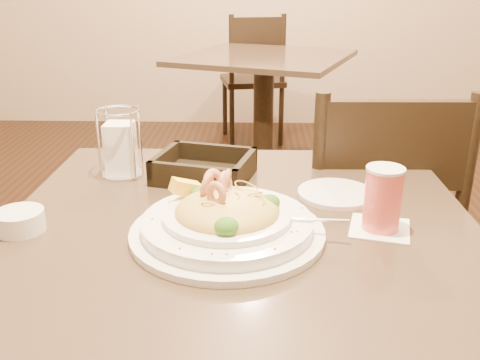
{
  "coord_description": "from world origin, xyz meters",
  "views": [
    {
      "loc": [
        0.03,
        -0.91,
        1.19
      ],
      "look_at": [
        0.0,
        0.02,
        0.82
      ],
      "focal_mm": 40.0,
      "sensor_mm": 36.0,
      "label": 1
    }
  ],
  "objects_px": {
    "butter_ramekin": "(20,221)",
    "main_table": "(240,327)",
    "bread_basket": "(204,170)",
    "pasta_bowl": "(227,220)",
    "drink_glass": "(383,199)",
    "background_table": "(264,95)",
    "dining_chair_far": "(254,75)",
    "dining_chair_near": "(372,234)",
    "side_plate": "(336,194)",
    "napkin_caddy": "(121,147)"
  },
  "relations": [
    {
      "from": "main_table",
      "to": "drink_glass",
      "type": "bearing_deg",
      "value": -3.44
    },
    {
      "from": "drink_glass",
      "to": "butter_ramekin",
      "type": "distance_m",
      "value": 0.66
    },
    {
      "from": "dining_chair_near",
      "to": "dining_chair_far",
      "type": "height_order",
      "value": "same"
    },
    {
      "from": "butter_ramekin",
      "to": "drink_glass",
      "type": "bearing_deg",
      "value": 2.44
    },
    {
      "from": "butter_ramekin",
      "to": "main_table",
      "type": "bearing_deg",
      "value": 6.24
    },
    {
      "from": "napkin_caddy",
      "to": "background_table",
      "type": "bearing_deg",
      "value": 79.91
    },
    {
      "from": "dining_chair_far",
      "to": "bread_basket",
      "type": "xyz_separation_m",
      "value": [
        -0.09,
        -2.72,
        0.27
      ]
    },
    {
      "from": "drink_glass",
      "to": "bread_basket",
      "type": "xyz_separation_m",
      "value": [
        -0.35,
        0.25,
        -0.04
      ]
    },
    {
      "from": "dining_chair_near",
      "to": "napkin_caddy",
      "type": "bearing_deg",
      "value": 15.89
    },
    {
      "from": "napkin_caddy",
      "to": "side_plate",
      "type": "height_order",
      "value": "napkin_caddy"
    },
    {
      "from": "napkin_caddy",
      "to": "butter_ramekin",
      "type": "bearing_deg",
      "value": -111.62
    },
    {
      "from": "main_table",
      "to": "butter_ramekin",
      "type": "xyz_separation_m",
      "value": [
        -0.4,
        -0.04,
        0.25
      ]
    },
    {
      "from": "dining_chair_near",
      "to": "dining_chair_far",
      "type": "xyz_separation_m",
      "value": [
        -0.36,
        2.5,
        0.0
      ]
    },
    {
      "from": "dining_chair_far",
      "to": "side_plate",
      "type": "height_order",
      "value": "dining_chair_far"
    },
    {
      "from": "background_table",
      "to": "drink_glass",
      "type": "xyz_separation_m",
      "value": [
        0.19,
        -2.24,
        0.3
      ]
    },
    {
      "from": "napkin_caddy",
      "to": "side_plate",
      "type": "relative_size",
      "value": 0.97
    },
    {
      "from": "side_plate",
      "to": "pasta_bowl",
      "type": "bearing_deg",
      "value": -139.04
    },
    {
      "from": "dining_chair_far",
      "to": "napkin_caddy",
      "type": "height_order",
      "value": "dining_chair_far"
    },
    {
      "from": "bread_basket",
      "to": "side_plate",
      "type": "distance_m",
      "value": 0.3
    },
    {
      "from": "dining_chair_far",
      "to": "pasta_bowl",
      "type": "height_order",
      "value": "dining_chair_far"
    },
    {
      "from": "main_table",
      "to": "side_plate",
      "type": "xyz_separation_m",
      "value": [
        0.2,
        0.14,
        0.24
      ]
    },
    {
      "from": "main_table",
      "to": "bread_basket",
      "type": "bearing_deg",
      "value": 110.78
    },
    {
      "from": "background_table",
      "to": "dining_chair_far",
      "type": "relative_size",
      "value": 1.25
    },
    {
      "from": "dining_chair_near",
      "to": "drink_glass",
      "type": "xyz_separation_m",
      "value": [
        -0.1,
        -0.47,
        0.31
      ]
    },
    {
      "from": "pasta_bowl",
      "to": "drink_glass",
      "type": "relative_size",
      "value": 3.0
    },
    {
      "from": "side_plate",
      "to": "butter_ramekin",
      "type": "bearing_deg",
      "value": -162.97
    },
    {
      "from": "pasta_bowl",
      "to": "side_plate",
      "type": "height_order",
      "value": "pasta_bowl"
    },
    {
      "from": "dining_chair_near",
      "to": "napkin_caddy",
      "type": "relative_size",
      "value": 5.9
    },
    {
      "from": "dining_chair_near",
      "to": "bread_basket",
      "type": "bearing_deg",
      "value": 24.35
    },
    {
      "from": "pasta_bowl",
      "to": "bread_basket",
      "type": "height_order",
      "value": "pasta_bowl"
    },
    {
      "from": "main_table",
      "to": "bread_basket",
      "type": "xyz_separation_m",
      "value": [
        -0.09,
        0.24,
        0.26
      ]
    },
    {
      "from": "pasta_bowl",
      "to": "bread_basket",
      "type": "distance_m",
      "value": 0.29
    },
    {
      "from": "bread_basket",
      "to": "dining_chair_near",
      "type": "bearing_deg",
      "value": 25.69
    },
    {
      "from": "dining_chair_far",
      "to": "pasta_bowl",
      "type": "xyz_separation_m",
      "value": [
        -0.02,
        -3.01,
        0.28
      ]
    },
    {
      "from": "background_table",
      "to": "butter_ramekin",
      "type": "xyz_separation_m",
      "value": [
        -0.47,
        -2.27,
        0.25
      ]
    },
    {
      "from": "main_table",
      "to": "dining_chair_near",
      "type": "height_order",
      "value": "dining_chair_near"
    },
    {
      "from": "main_table",
      "to": "background_table",
      "type": "distance_m",
      "value": 2.22
    },
    {
      "from": "dining_chair_near",
      "to": "side_plate",
      "type": "bearing_deg",
      "value": 61.41
    },
    {
      "from": "background_table",
      "to": "drink_glass",
      "type": "distance_m",
      "value": 2.27
    },
    {
      "from": "drink_glass",
      "to": "bread_basket",
      "type": "bearing_deg",
      "value": 144.27
    },
    {
      "from": "background_table",
      "to": "dining_chair_far",
      "type": "xyz_separation_m",
      "value": [
        -0.07,
        0.73,
        -0.01
      ]
    },
    {
      "from": "drink_glass",
      "to": "background_table",
      "type": "bearing_deg",
      "value": 94.9
    },
    {
      "from": "dining_chair_near",
      "to": "pasta_bowl",
      "type": "xyz_separation_m",
      "value": [
        -0.38,
        -0.5,
        0.28
      ]
    },
    {
      "from": "pasta_bowl",
      "to": "side_plate",
      "type": "relative_size",
      "value": 2.4
    },
    {
      "from": "side_plate",
      "to": "dining_chair_far",
      "type": "bearing_deg",
      "value": 94.02
    },
    {
      "from": "main_table",
      "to": "napkin_caddy",
      "type": "xyz_separation_m",
      "value": [
        -0.28,
        0.25,
        0.3
      ]
    },
    {
      "from": "main_table",
      "to": "dining_chair_far",
      "type": "xyz_separation_m",
      "value": [
        0.0,
        2.95,
        -0.01
      ]
    },
    {
      "from": "main_table",
      "to": "background_table",
      "type": "xyz_separation_m",
      "value": [
        0.07,
        2.22,
        0.0
      ]
    },
    {
      "from": "background_table",
      "to": "side_plate",
      "type": "xyz_separation_m",
      "value": [
        0.13,
        -2.08,
        0.24
      ]
    },
    {
      "from": "bread_basket",
      "to": "napkin_caddy",
      "type": "relative_size",
      "value": 1.54
    }
  ]
}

